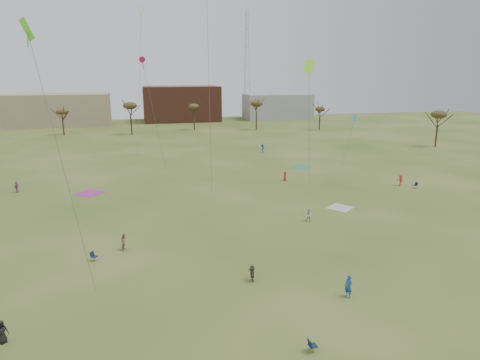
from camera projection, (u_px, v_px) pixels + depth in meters
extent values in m
plane|color=#395119|center=(275.00, 280.00, 34.18)|extent=(260.00, 260.00, 0.00)
imported|color=navy|center=(349.00, 286.00, 31.40)|extent=(0.67, 0.78, 1.79)
imported|color=#92795C|center=(124.00, 242.00, 39.88)|extent=(0.82, 0.94, 1.64)
imported|color=#4D4637|center=(252.00, 273.00, 33.88)|extent=(0.55, 1.33, 1.40)
imported|color=black|center=(2.00, 332.00, 26.10)|extent=(0.89, 0.85, 1.53)
imported|color=#B93522|center=(400.00, 180.00, 62.70)|extent=(0.96, 1.24, 1.69)
imported|color=#993F8C|center=(17.00, 187.00, 59.14)|extent=(0.60, 0.99, 1.57)
imported|color=silver|center=(309.00, 215.00, 47.55)|extent=(0.92, 0.84, 1.52)
imported|color=#B81F33|center=(285.00, 176.00, 65.71)|extent=(0.76, 0.82, 1.41)
imported|color=navy|center=(262.00, 149.00, 88.43)|extent=(1.18, 1.33, 1.79)
cube|color=beige|center=(340.00, 208.00, 52.53)|extent=(3.80, 3.80, 0.03)
cube|color=#A53290|center=(89.00, 193.00, 58.91)|extent=(4.69, 4.69, 0.03)
cube|color=#318762|center=(301.00, 167.00, 75.17)|extent=(4.40, 4.40, 0.03)
cube|color=#131E35|center=(94.00, 257.00, 37.58)|extent=(0.70, 0.70, 0.04)
cube|color=#131E35|center=(92.00, 254.00, 37.61)|extent=(0.40, 0.48, 0.44)
cube|color=#142238|center=(313.00, 346.00, 25.33)|extent=(0.55, 0.55, 0.04)
cube|color=#142238|center=(310.00, 343.00, 25.20)|extent=(0.18, 0.51, 0.44)
cube|color=#17153C|center=(415.00, 185.00, 61.41)|extent=(0.58, 0.58, 0.04)
cube|color=#17153C|center=(416.00, 184.00, 61.44)|extent=(0.22, 0.52, 0.44)
cylinder|color=#4C4C51|center=(209.00, 89.00, 53.31)|extent=(0.18, 2.27, 27.10)
cube|color=#56CD24|center=(27.00, 29.00, 30.09)|extent=(0.79, 0.79, 1.55)
cube|color=#56CD24|center=(28.00, 37.00, 30.23)|extent=(0.08, 0.08, 1.40)
cylinder|color=#4C4C51|center=(62.00, 161.00, 30.45)|extent=(3.67, 5.12, 18.66)
cube|color=white|center=(141.00, 9.00, 77.32)|extent=(0.77, 0.77, 1.32)
cube|color=white|center=(141.00, 13.00, 77.51)|extent=(0.08, 0.08, 1.98)
cylinder|color=#4C4C51|center=(139.00, 84.00, 79.22)|extent=(2.29, 2.64, 27.10)
cone|color=#2997EC|center=(355.00, 117.00, 71.83)|extent=(1.24, 0.09, 1.24)
cube|color=#2997EC|center=(355.00, 122.00, 72.02)|extent=(0.08, 0.08, 2.03)
cylinder|color=#4C4C51|center=(348.00, 142.00, 71.67)|extent=(2.91, 1.83, 8.15)
cube|color=#96E526|center=(309.00, 66.00, 62.13)|extent=(1.02, 1.02, 2.01)
cube|color=#96E526|center=(309.00, 71.00, 62.31)|extent=(0.08, 0.08, 1.81)
cylinder|color=#4C4C51|center=(309.00, 124.00, 61.76)|extent=(1.30, 4.92, 16.58)
cone|color=#AE1240|center=(142.00, 59.00, 64.90)|extent=(0.98, 0.07, 0.98)
cube|color=#AE1240|center=(142.00, 64.00, 65.05)|extent=(0.08, 0.08, 1.60)
cylinder|color=#4C4C51|center=(154.00, 116.00, 67.98)|extent=(2.94, 1.24, 17.61)
cylinder|color=#3A2B1E|center=(63.00, 127.00, 113.32)|extent=(0.40, 0.40, 4.32)
ellipsoid|color=#473D1E|center=(62.00, 112.00, 112.28)|extent=(3.02, 3.02, 1.58)
cylinder|color=#3A2B1E|center=(131.00, 125.00, 113.55)|extent=(0.40, 0.40, 5.40)
ellipsoid|color=#473D1E|center=(130.00, 106.00, 112.25)|extent=(3.78, 3.78, 1.98)
cylinder|color=#3A2B1E|center=(194.00, 122.00, 123.41)|extent=(0.40, 0.40, 4.68)
ellipsoid|color=#473D1E|center=(194.00, 107.00, 122.29)|extent=(3.28, 3.28, 1.72)
cylinder|color=#3A2B1E|center=(256.00, 121.00, 123.70)|extent=(0.40, 0.40, 5.28)
ellipsoid|color=#473D1E|center=(257.00, 104.00, 122.43)|extent=(3.70, 3.70, 1.94)
cylinder|color=#3A2B1E|center=(319.00, 123.00, 123.26)|extent=(0.40, 0.40, 4.20)
ellipsoid|color=#473D1E|center=(320.00, 109.00, 122.25)|extent=(2.94, 2.94, 1.54)
cylinder|color=#3A2B1E|center=(436.00, 136.00, 95.31)|extent=(0.40, 0.40, 5.04)
ellipsoid|color=#473D1E|center=(439.00, 114.00, 94.10)|extent=(3.53, 3.53, 1.85)
cube|color=#937F60|center=(57.00, 110.00, 133.11)|extent=(32.00, 14.00, 10.00)
cube|color=brown|center=(181.00, 104.00, 146.74)|extent=(26.00, 16.00, 12.00)
cube|color=gray|center=(277.00, 106.00, 153.25)|extent=(24.00, 12.00, 9.00)
cylinder|color=#9EA3A8|center=(249.00, 66.00, 154.14)|extent=(0.16, 0.16, 38.00)
cylinder|color=#9EA3A8|center=(245.00, 66.00, 154.56)|extent=(0.16, 0.16, 38.00)
cylinder|color=#9EA3A8|center=(246.00, 66.00, 153.10)|extent=(0.16, 0.16, 38.00)
cylinder|color=#9EA3A8|center=(247.00, 6.00, 148.82)|extent=(0.10, 0.10, 3.00)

